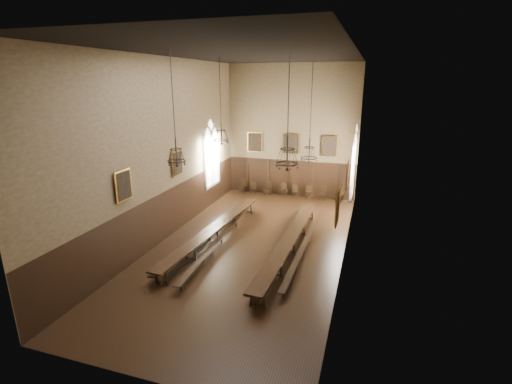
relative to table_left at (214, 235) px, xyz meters
The scene contains 34 objects.
floor 1.98m from the table_left, ahead, with size 9.00×18.00×0.02m, color black.
ceiling 8.84m from the table_left, ahead, with size 9.00×18.00×0.02m, color black.
wall_back 10.14m from the table_left, 77.94° to the left, with size 9.00×0.02×9.00m, color #7E6E4E.
wall_front 10.04m from the table_left, 77.80° to the right, with size 9.00×0.02×9.00m, color #7E6E4E.
wall_left 4.85m from the table_left, behind, with size 0.02×18.00×9.00m, color #7E6E4E.
wall_right 7.65m from the table_left, ahead, with size 0.02×18.00×9.00m, color #7E6E4E.
wainscot_panelling 2.12m from the table_left, ahead, with size 9.00×18.00×2.50m, color black, non-canonical shape.
table_left is the anchor object (origin of this frame).
table_right 3.94m from the table_left, ahead, with size 0.98×10.33×0.80m.
bench_left_outer 0.65m from the table_left, behind, with size 0.33×9.49×0.43m.
bench_left_inner 0.48m from the table_left, 12.42° to the right, with size 0.78×9.94×0.45m.
bench_right_inner 3.39m from the table_left, ahead, with size 0.43×9.45×0.42m.
bench_right_outer 4.58m from the table_left, ahead, with size 0.31×9.05×0.41m.
chair_0 8.68m from the table_left, 99.67° to the left, with size 0.50×0.50×1.02m.
chair_1 8.58m from the table_left, 94.48° to the left, with size 0.43×0.43×0.86m.
chair_2 8.66m from the table_left, 87.16° to the left, with size 0.46×0.46×0.99m.
chair_3 8.74m from the table_left, 80.00° to the left, with size 0.52×0.52×0.97m.
chair_4 8.99m from the table_left, 74.57° to the left, with size 0.49×0.49×0.87m.
chair_5 9.30m from the table_left, 68.81° to the left, with size 0.50×0.50×0.91m.
chair_6 9.65m from the table_left, 63.42° to the left, with size 0.53×0.53×0.96m.
chair_7 10.14m from the table_left, 57.35° to the left, with size 0.55×0.55×1.00m.
chandelier_back_left 5.31m from the table_left, 100.15° to the left, with size 0.78×0.78×4.29m.
chandelier_back_right 6.45m from the table_left, 32.62° to the left, with size 0.84×0.84×5.07m.
chandelier_front_left 5.44m from the table_left, 95.48° to the right, with size 0.75×0.75×4.39m.
chandelier_front_right 6.81m from the table_left, 29.70° to the right, with size 0.87×0.87×4.30m.
portrait_back_0 9.55m from the table_left, 94.24° to the left, with size 1.10×0.12×1.40m.
portrait_back_1 9.72m from the table_left, 77.77° to the left, with size 1.10×0.12×1.40m.
portrait_back_2 10.55m from the table_left, 63.08° to the left, with size 1.10×0.12×1.40m.
portrait_left_0 4.25m from the table_left, 156.65° to the left, with size 0.12×1.00×1.30m.
portrait_left_1 5.37m from the table_left, 125.34° to the right, with size 0.12×1.00×1.30m.
portrait_right_0 7.21m from the table_left, ahead, with size 0.12×1.00×1.30m.
portrait_right_1 7.92m from the table_left, 28.61° to the right, with size 0.12×1.00×1.30m.
window_right 8.97m from the table_left, 41.10° to the left, with size 0.20×2.20×4.60m, color white, non-canonical shape.
window_left 6.79m from the table_left, 114.17° to the left, with size 0.20×2.20×4.60m, color white, non-canonical shape.
Camera 1 is at (5.33, -15.95, 7.88)m, focal length 26.00 mm.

